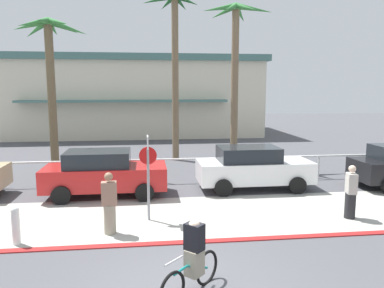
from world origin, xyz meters
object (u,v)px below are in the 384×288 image
(palm_tree_1, at_px, (50,56))
(palm_tree_2, at_px, (175,44))
(pedestrian_1, at_px, (351,194))
(car_white_2, at_px, (253,167))
(car_red_1, at_px, (104,173))
(bollard_0, at_px, (16,225))
(palm_tree_3, at_px, (235,49))
(pedestrian_0, at_px, (109,206))
(stop_sign_bike_lane, at_px, (148,166))
(cyclist_teal_0, at_px, (193,259))

(palm_tree_1, xyz_separation_m, palm_tree_2, (5.66, 3.18, 0.94))
(pedestrian_1, bearing_deg, car_white_2, 118.42)
(palm_tree_2, xyz_separation_m, pedestrian_1, (4.52, -10.13, -5.49))
(palm_tree_2, distance_m, car_red_1, 9.17)
(palm_tree_1, bearing_deg, pedestrian_1, -34.30)
(bollard_0, xyz_separation_m, palm_tree_1, (-0.77, 7.77, 4.79))
(palm_tree_3, distance_m, pedestrian_0, 11.50)
(palm_tree_1, xyz_separation_m, car_red_1, (2.52, -3.55, -4.44))
(stop_sign_bike_lane, xyz_separation_m, palm_tree_3, (4.41, 7.82, 4.16))
(pedestrian_0, bearing_deg, cyclist_teal_0, -60.29)
(palm_tree_3, distance_m, pedestrian_1, 9.94)
(palm_tree_2, relative_size, car_red_1, 2.01)
(pedestrian_1, bearing_deg, cyclist_teal_0, -145.41)
(stop_sign_bike_lane, bearing_deg, pedestrian_0, -138.09)
(bollard_0, distance_m, pedestrian_1, 9.45)
(stop_sign_bike_lane, xyz_separation_m, palm_tree_2, (1.55, 9.56, 4.57))
(palm_tree_1, xyz_separation_m, cyclist_teal_0, (4.91, -10.58, -4.62))
(cyclist_teal_0, distance_m, pedestrian_0, 3.75)
(palm_tree_1, bearing_deg, palm_tree_3, 9.63)
(car_white_2, height_order, pedestrian_1, car_white_2)
(pedestrian_0, height_order, pedestrian_1, pedestrian_0)
(pedestrian_0, bearing_deg, bollard_0, -168.96)
(stop_sign_bike_lane, bearing_deg, car_red_1, 119.44)
(palm_tree_1, bearing_deg, pedestrian_0, -67.34)
(stop_sign_bike_lane, distance_m, palm_tree_2, 10.71)
(bollard_0, height_order, cyclist_teal_0, cyclist_teal_0)
(palm_tree_3, bearing_deg, pedestrian_1, -78.84)
(palm_tree_3, xyz_separation_m, pedestrian_1, (1.66, -8.39, -5.07))
(palm_tree_2, relative_size, cyclist_teal_0, 5.90)
(palm_tree_1, bearing_deg, stop_sign_bike_lane, -57.17)
(cyclist_teal_0, relative_size, pedestrian_0, 0.87)
(palm_tree_2, height_order, car_white_2, palm_tree_2)
(car_red_1, distance_m, pedestrian_0, 3.81)
(bollard_0, bearing_deg, palm_tree_3, 49.91)
(car_red_1, height_order, cyclist_teal_0, car_red_1)
(palm_tree_2, relative_size, pedestrian_1, 5.35)
(bollard_0, xyz_separation_m, pedestrian_0, (2.29, 0.45, 0.28))
(car_red_1, height_order, car_white_2, same)
(palm_tree_3, bearing_deg, stop_sign_bike_lane, -119.44)
(bollard_0, xyz_separation_m, palm_tree_3, (7.76, 9.22, 5.32))
(palm_tree_2, bearing_deg, pedestrian_0, -103.92)
(car_red_1, bearing_deg, cyclist_teal_0, -71.18)
(palm_tree_2, height_order, pedestrian_0, palm_tree_2)
(stop_sign_bike_lane, xyz_separation_m, bollard_0, (-3.34, -1.39, -1.16))
(bollard_0, bearing_deg, stop_sign_bike_lane, 22.64)
(bollard_0, xyz_separation_m, car_red_1, (1.75, 4.22, 0.35))
(pedestrian_1, bearing_deg, pedestrian_0, -176.98)
(palm_tree_1, relative_size, car_white_2, 1.58)
(car_red_1, xyz_separation_m, cyclist_teal_0, (2.39, -7.03, -0.18))
(pedestrian_1, bearing_deg, stop_sign_bike_lane, 174.62)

